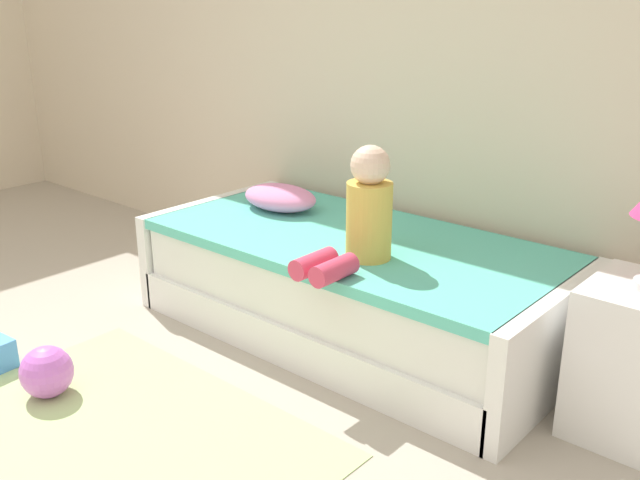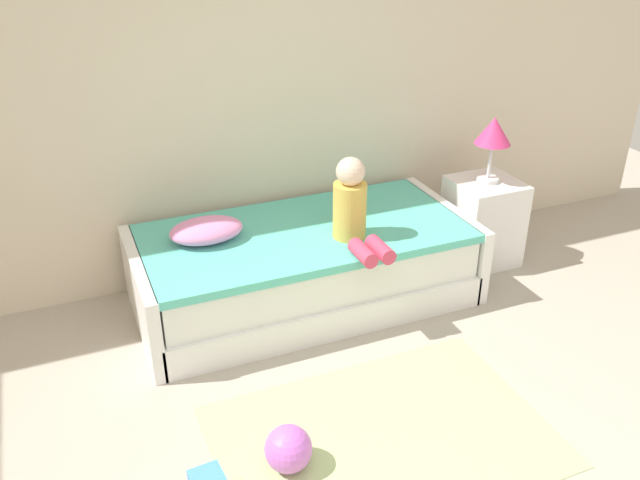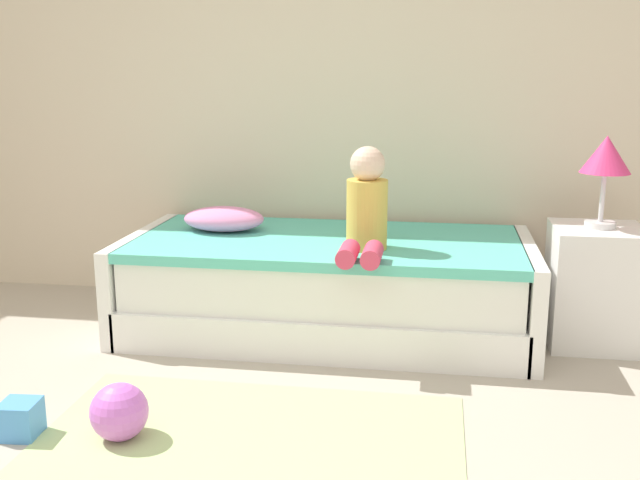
{
  "view_description": "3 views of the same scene",
  "coord_description": "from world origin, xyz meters",
  "px_view_note": "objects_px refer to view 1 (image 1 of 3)",
  "views": [
    {
      "loc": [
        2.39,
        -0.55,
        1.61
      ],
      "look_at": [
        0.4,
        1.75,
        0.55
      ],
      "focal_mm": 40.14,
      "sensor_mm": 36.0,
      "label": 1
    },
    {
      "loc": [
        -0.93,
        -1.42,
        2.32
      ],
      "look_at": [
        0.4,
        1.75,
        0.55
      ],
      "focal_mm": 37.44,
      "sensor_mm": 36.0,
      "label": 2
    },
    {
      "loc": [
        0.96,
        -1.73,
        1.38
      ],
      "look_at": [
        0.4,
        1.75,
        0.55
      ],
      "focal_mm": 41.85,
      "sensor_mm": 36.0,
      "label": 3
    }
  ],
  "objects_px": {
    "bed": "(353,286)",
    "pillow": "(280,197)",
    "toy_ball": "(47,372)",
    "child_figure": "(362,216)"
  },
  "relations": [
    {
      "from": "bed",
      "to": "pillow",
      "type": "xyz_separation_m",
      "value": [
        -0.58,
        0.1,
        0.32
      ]
    },
    {
      "from": "pillow",
      "to": "toy_ball",
      "type": "height_order",
      "value": "pillow"
    },
    {
      "from": "pillow",
      "to": "toy_ball",
      "type": "relative_size",
      "value": 2.0
    },
    {
      "from": "child_figure",
      "to": "pillow",
      "type": "height_order",
      "value": "child_figure"
    },
    {
      "from": "child_figure",
      "to": "bed",
      "type": "bearing_deg",
      "value": 133.9
    },
    {
      "from": "child_figure",
      "to": "pillow",
      "type": "relative_size",
      "value": 1.16
    },
    {
      "from": "pillow",
      "to": "toy_ball",
      "type": "distance_m",
      "value": 1.48
    },
    {
      "from": "child_figure",
      "to": "toy_ball",
      "type": "bearing_deg",
      "value": -127.2
    },
    {
      "from": "bed",
      "to": "child_figure",
      "type": "bearing_deg",
      "value": -46.1
    },
    {
      "from": "bed",
      "to": "pillow",
      "type": "bearing_deg",
      "value": 170.3
    }
  ]
}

